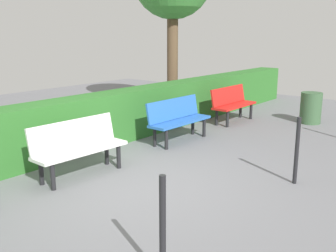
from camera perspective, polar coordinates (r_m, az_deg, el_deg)
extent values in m
plane|color=slate|center=(5.93, -5.59, -8.25)|extent=(18.97, 18.97, 0.00)
cube|color=red|center=(9.88, 9.56, 2.92)|extent=(1.46, 0.42, 0.05)
cube|color=red|center=(9.93, 8.66, 4.39)|extent=(1.46, 0.13, 0.42)
cylinder|color=black|center=(10.35, 11.83, 2.06)|extent=(0.07, 0.07, 0.39)
cylinder|color=black|center=(10.48, 10.38, 2.27)|extent=(0.07, 0.07, 0.39)
cylinder|color=black|center=(9.35, 8.53, 1.00)|extent=(0.07, 0.07, 0.39)
cylinder|color=black|center=(9.51, 6.98, 1.25)|extent=(0.07, 0.07, 0.39)
cube|color=blue|center=(8.01, 1.82, 0.66)|extent=(1.54, 0.44, 0.05)
cube|color=blue|center=(8.08, 0.77, 2.48)|extent=(1.54, 0.14, 0.42)
cylinder|color=black|center=(8.45, 5.21, -0.24)|extent=(0.07, 0.07, 0.39)
cylinder|color=black|center=(8.62, 3.58, 0.07)|extent=(0.07, 0.07, 0.39)
cylinder|color=black|center=(7.51, -0.23, -1.94)|extent=(0.07, 0.07, 0.39)
cylinder|color=black|center=(7.70, -1.93, -1.56)|extent=(0.07, 0.07, 0.39)
cube|color=white|center=(6.22, -12.33, -3.42)|extent=(1.55, 0.47, 0.05)
cube|color=white|center=(6.31, -13.47, -1.03)|extent=(1.54, 0.18, 0.42)
cylinder|color=black|center=(6.54, -7.11, -4.39)|extent=(0.07, 0.07, 0.39)
cylinder|color=black|center=(6.76, -8.80, -3.86)|extent=(0.07, 0.07, 0.39)
cylinder|color=black|center=(5.85, -16.22, -7.03)|extent=(0.07, 0.07, 0.39)
cylinder|color=black|center=(6.09, -17.76, -6.31)|extent=(0.07, 0.07, 0.39)
cube|color=#2D6B28|center=(7.80, -9.98, 0.79)|extent=(14.97, 0.61, 1.01)
cylinder|color=brown|center=(11.23, 0.65, 9.77)|extent=(0.30, 0.30, 2.93)
cylinder|color=black|center=(6.06, 18.01, -3.41)|extent=(0.06, 0.06, 1.00)
cylinder|color=black|center=(3.59, -0.78, -14.57)|extent=(0.06, 0.06, 1.00)
cylinder|color=#385938|center=(10.24, 19.83, 2.46)|extent=(0.50, 0.50, 0.75)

